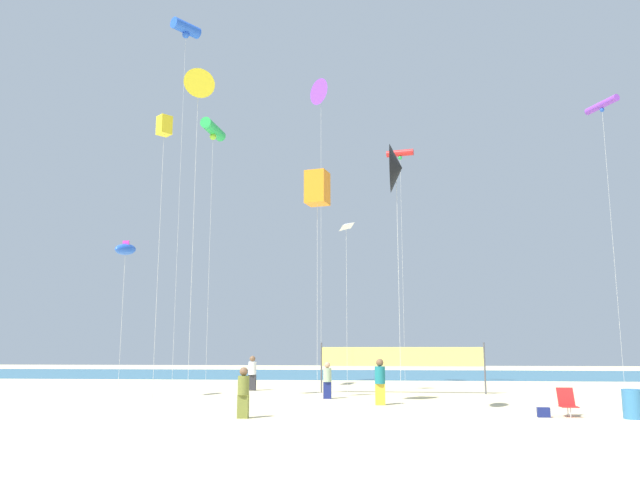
# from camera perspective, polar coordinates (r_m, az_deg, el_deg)

# --- Properties ---
(ground_plane) EXTENTS (120.00, 120.00, 0.00)m
(ground_plane) POSITION_cam_1_polar(r_m,az_deg,el_deg) (18.14, 2.72, -16.60)
(ground_plane) COLOR beige
(ocean_band) EXTENTS (120.00, 20.00, 0.01)m
(ocean_band) POSITION_cam_1_polar(r_m,az_deg,el_deg) (52.67, 4.60, -12.11)
(ocean_band) COLOR teal
(ocean_band) RESTS_ON ground
(beachgoer_teal_shirt) EXTENTS (0.40, 0.40, 1.74)m
(beachgoer_teal_shirt) POSITION_cam_1_polar(r_m,az_deg,el_deg) (24.59, 5.50, -12.61)
(beachgoer_teal_shirt) COLOR gold
(beachgoer_teal_shirt) RESTS_ON ground
(beachgoer_sage_shirt) EXTENTS (0.35, 0.35, 1.55)m
(beachgoer_sage_shirt) POSITION_cam_1_polar(r_m,az_deg,el_deg) (27.45, 0.67, -12.57)
(beachgoer_sage_shirt) COLOR navy
(beachgoer_sage_shirt) RESTS_ON ground
(beachgoer_white_shirt) EXTENTS (0.40, 0.40, 1.74)m
(beachgoer_white_shirt) POSITION_cam_1_polar(r_m,az_deg,el_deg) (32.82, -6.20, -11.88)
(beachgoer_white_shirt) COLOR #2D2D33
(beachgoer_white_shirt) RESTS_ON ground
(beachgoer_olive_shirt) EXTENTS (0.35, 0.35, 1.55)m
(beachgoer_olive_shirt) POSITION_cam_1_polar(r_m,az_deg,el_deg) (20.08, -7.01, -13.51)
(beachgoer_olive_shirt) COLOR olive
(beachgoer_olive_shirt) RESTS_ON ground
(folding_beach_chair) EXTENTS (0.52, 0.65, 0.89)m
(folding_beach_chair) POSITION_cam_1_polar(r_m,az_deg,el_deg) (21.92, 21.63, -13.54)
(folding_beach_chair) COLOR red
(folding_beach_chair) RESTS_ON ground
(trash_barrel) EXTENTS (0.60, 0.60, 0.89)m
(trash_barrel) POSITION_cam_1_polar(r_m,az_deg,el_deg) (21.98, 26.64, -13.24)
(trash_barrel) COLOR teal
(trash_barrel) RESTS_ON ground
(volleyball_net) EXTENTS (7.86, 0.37, 2.40)m
(volleyball_net) POSITION_cam_1_polar(r_m,az_deg,el_deg) (30.82, 7.45, -10.69)
(volleyball_net) COLOR #4C4C51
(volleyball_net) RESTS_ON ground
(beach_handbag) EXTENTS (0.38, 0.19, 0.30)m
(beach_handbag) POSITION_cam_1_polar(r_m,az_deg,el_deg) (21.46, 19.73, -14.59)
(beach_handbag) COLOR navy
(beach_handbag) RESTS_ON ground
(kite_white_diamond) EXTENTS (0.89, 0.88, 8.39)m
(kite_white_diamond) POSITION_cam_1_polar(r_m,az_deg,el_deg) (31.21, 2.35, 1.22)
(kite_white_diamond) COLOR silver
(kite_white_diamond) RESTS_ON ground
(kite_green_tube) EXTENTS (0.83, 2.29, 14.05)m
(kite_green_tube) POSITION_cam_1_polar(r_m,az_deg,el_deg) (34.61, -9.72, 9.85)
(kite_green_tube) COLOR silver
(kite_green_tube) RESTS_ON ground
(kite_black_delta) EXTENTS (0.49, 1.69, 9.01)m
(kite_black_delta) POSITION_cam_1_polar(r_m,az_deg,el_deg) (21.49, 6.97, 6.52)
(kite_black_delta) COLOR silver
(kite_black_delta) RESTS_ON ground
(kite_yellow_box) EXTENTS (0.72, 0.72, 11.90)m
(kite_yellow_box) POSITION_cam_1_polar(r_m,az_deg,el_deg) (27.83, -14.03, 10.02)
(kite_yellow_box) COLOR silver
(kite_yellow_box) RESTS_ON ground
(kite_blue_tube) EXTENTS (1.55, 1.79, 20.79)m
(kite_blue_tube) POSITION_cam_1_polar(r_m,az_deg,el_deg) (39.01, -12.14, 18.31)
(kite_blue_tube) COLOR silver
(kite_blue_tube) RESTS_ON ground
(kite_red_tube) EXTENTS (1.68, 0.71, 14.09)m
(kite_red_tube) POSITION_cam_1_polar(r_m,az_deg,el_deg) (38.84, 7.31, 7.78)
(kite_red_tube) COLOR silver
(kite_red_tube) RESTS_ON ground
(kite_orange_box) EXTENTS (0.99, 0.99, 9.00)m
(kite_orange_box) POSITION_cam_1_polar(r_m,az_deg,el_deg) (24.61, -0.25, 4.75)
(kite_orange_box) COLOR silver
(kite_orange_box) RESTS_ON ground
(kite_violet_delta) EXTENTS (1.37, 1.36, 17.78)m
(kite_violet_delta) POSITION_cam_1_polar(r_m,az_deg,el_deg) (37.76, 0.09, 13.29)
(kite_violet_delta) COLOR silver
(kite_violet_delta) RESTS_ON ground
(kite_yellow_delta) EXTENTS (1.30, 0.94, 13.21)m
(kite_yellow_delta) POSITION_cam_1_polar(r_m,az_deg,el_deg) (26.33, -11.04, 13.69)
(kite_yellow_delta) COLOR silver
(kite_yellow_delta) RESTS_ON ground
(kite_blue_inflatable) EXTENTS (0.78, 1.55, 6.81)m
(kite_blue_inflatable) POSITION_cam_1_polar(r_m,az_deg,el_deg) (28.76, -17.33, -0.83)
(kite_blue_inflatable) COLOR silver
(kite_blue_inflatable) RESTS_ON ground
(kite_violet_tube) EXTENTS (1.21, 2.10, 15.09)m
(kite_violet_tube) POSITION_cam_1_polar(r_m,az_deg,el_deg) (37.11, 24.33, 11.09)
(kite_violet_tube) COLOR silver
(kite_violet_tube) RESTS_ON ground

